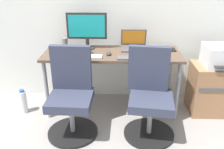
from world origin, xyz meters
name	(u,v)px	position (x,y,z in m)	size (l,w,h in m)	color
ground_plane	(112,107)	(0.00, 0.00, 0.00)	(5.28, 5.28, 0.00)	gray
back_wall	(113,0)	(0.00, 0.37, 1.30)	(4.40, 0.04, 2.60)	silver
desk	(112,59)	(0.00, 0.00, 0.67)	(1.60, 0.58, 0.75)	brown
office_chair_left	(71,96)	(-0.41, -0.49, 0.42)	(0.54, 0.54, 0.94)	black
office_chair_right	(150,97)	(0.40, -0.49, 0.42)	(0.54, 0.54, 0.94)	black
side_cabinet	(215,89)	(1.26, -0.04, 0.31)	(0.59, 0.41, 0.61)	#996B47
printer	(221,56)	(1.26, -0.04, 0.73)	(0.38, 0.40, 0.24)	silver
water_bottle_on_floor	(23,102)	(-1.09, -0.14, 0.15)	(0.09, 0.09, 0.31)	white
desktop_monitor	(87,28)	(-0.31, 0.15, 1.00)	(0.48, 0.18, 0.43)	#262626
open_laptop	(134,44)	(0.26, 0.16, 0.80)	(0.31, 0.27, 0.22)	#4C4C51
keyboard_by_monitor	(87,57)	(-0.28, -0.18, 0.76)	(0.34, 0.12, 0.02)	#B7B7B7
keyboard_by_laptop	(133,58)	(0.23, -0.21, 0.76)	(0.34, 0.12, 0.02)	#515156
mouse_by_monitor	(168,58)	(0.61, -0.22, 0.76)	(0.06, 0.10, 0.03)	silver
mouse_by_laptop	(109,53)	(-0.04, -0.09, 0.76)	(0.06, 0.10, 0.03)	#2D2D2D
coffee_mug	(86,50)	(-0.30, -0.05, 0.79)	(0.08, 0.08, 0.09)	yellow
pen_cup	(65,42)	(-0.60, 0.23, 0.80)	(0.07, 0.07, 0.10)	slate
phone_near_monitor	(172,50)	(0.73, 0.11, 0.75)	(0.07, 0.14, 0.01)	black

